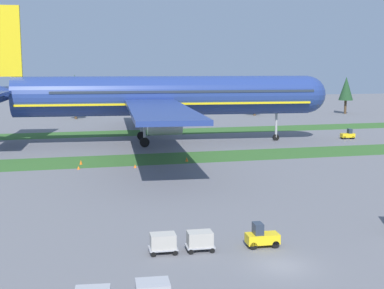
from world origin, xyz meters
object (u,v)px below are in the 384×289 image
at_px(taxiway_marker_3, 81,162).
at_px(cargo_dolly_lead, 200,239).
at_px(airliner, 156,96).
at_px(pushback_tractor, 348,135).
at_px(taxiway_marker_1, 79,168).
at_px(baggage_tug, 262,237).
at_px(taxiway_marker_2, 135,166).
at_px(cargo_dolly_second, 163,242).
at_px(taxiway_marker_0, 187,159).

bearing_deg(taxiway_marker_3, cargo_dolly_lead, -78.97).
xyz_separation_m(airliner, pushback_tractor, (37.32, -3.22, -7.93)).
relative_size(taxiway_marker_1, taxiway_marker_3, 0.70).
bearing_deg(pushback_tractor, baggage_tug, 149.21).
bearing_deg(baggage_tug, taxiway_marker_3, -159.17).
distance_m(airliner, taxiway_marker_2, 25.03).
bearing_deg(taxiway_marker_1, cargo_dolly_lead, -77.17).
height_order(baggage_tug, cargo_dolly_second, baggage_tug).
bearing_deg(pushback_tractor, taxiway_marker_0, 119.11).
relative_size(cargo_dolly_lead, taxiway_marker_0, 3.48).
distance_m(baggage_tug, taxiway_marker_1, 38.06).
distance_m(cargo_dolly_lead, taxiway_marker_3, 39.81).
xyz_separation_m(cargo_dolly_second, taxiway_marker_1, (-5.18, 35.31, -0.68)).
bearing_deg(taxiway_marker_3, pushback_tractor, 16.13).
distance_m(cargo_dolly_lead, taxiway_marker_0, 38.60).
relative_size(baggage_tug, cargo_dolly_lead, 1.17).
distance_m(taxiway_marker_0, taxiway_marker_3, 15.55).
bearing_deg(taxiway_marker_0, cargo_dolly_lead, -101.79).
distance_m(baggage_tug, cargo_dolly_second, 7.93).
xyz_separation_m(baggage_tug, taxiway_marker_1, (-13.10, 35.73, -0.58)).
relative_size(pushback_tractor, taxiway_marker_2, 5.90).
distance_m(taxiway_marker_1, taxiway_marker_2, 7.80).
height_order(baggage_tug, pushback_tractor, same).
relative_size(taxiway_marker_1, taxiway_marker_2, 1.04).
distance_m(airliner, baggage_tug, 58.07).
bearing_deg(taxiway_marker_2, taxiway_marker_3, 149.54).
xyz_separation_m(cargo_dolly_second, taxiway_marker_3, (-4.72, 38.92, -0.58)).
relative_size(baggage_tug, taxiway_marker_1, 5.62).
distance_m(cargo_dolly_lead, taxiway_marker_1, 36.38).
height_order(airliner, cargo_dolly_lead, airliner).
bearing_deg(cargo_dolly_lead, airliner, 176.31).
height_order(taxiway_marker_0, taxiway_marker_2, taxiway_marker_0).
bearing_deg(taxiway_marker_3, cargo_dolly_second, -83.08).
bearing_deg(airliner, taxiway_marker_3, -33.36).
bearing_deg(taxiway_marker_2, taxiway_marker_1, 174.89).
height_order(airliner, taxiway_marker_0, airliner).
relative_size(airliner, cargo_dolly_lead, 35.11).
bearing_deg(taxiway_marker_2, taxiway_marker_0, 20.17).
bearing_deg(pushback_tractor, taxiway_marker_1, 114.52).
relative_size(baggage_tug, cargo_dolly_second, 1.17).
relative_size(cargo_dolly_lead, taxiway_marker_1, 4.80).
bearing_deg(taxiway_marker_2, baggage_tug, -81.36).
height_order(taxiway_marker_1, taxiway_marker_2, taxiway_marker_1).
relative_size(pushback_tractor, taxiway_marker_1, 5.70).
bearing_deg(airliner, taxiway_marker_0, 8.33).
xyz_separation_m(pushback_tractor, taxiway_marker_0, (-36.17, -16.23, -0.49)).
bearing_deg(taxiway_marker_0, baggage_tug, -94.31).
distance_m(pushback_tractor, taxiway_marker_0, 39.65).
distance_m(baggage_tug, taxiway_marker_0, 38.15).
xyz_separation_m(baggage_tug, cargo_dolly_lead, (-5.02, 0.26, 0.10)).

